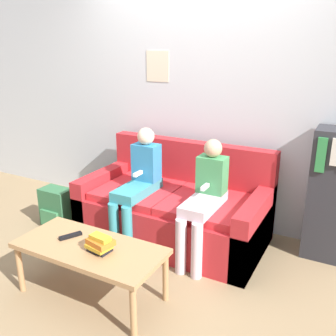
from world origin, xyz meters
TOP-DOWN VIEW (x-y plane):
  - ground_plane at (0.00, 0.00)m, footprint 10.00×10.00m
  - wall_back at (-0.00, 1.11)m, footprint 8.00×0.06m
  - couch at (0.00, 0.57)m, footprint 1.70×0.90m
  - coffee_table at (-0.13, -0.52)m, footprint 1.09×0.50m
  - person_left at (-0.27, 0.35)m, footprint 0.24×0.60m
  - person_right at (0.39, 0.35)m, footprint 0.24×0.60m
  - tv_remote at (-0.33, -0.49)m, footprint 0.12×0.17m
  - book_stack at (-0.01, -0.54)m, footprint 0.20×0.17m
  - bookshelf at (1.32, 0.90)m, footprint 0.36×0.33m
  - backpack at (-1.17, 0.21)m, footprint 0.31×0.23m

SIDE VIEW (x-z plane):
  - ground_plane at x=0.00m, z-range 0.00..0.00m
  - backpack at x=-1.17m, z-range 0.00..0.40m
  - couch at x=0.00m, z-range -0.15..0.72m
  - coffee_table at x=-0.13m, z-range 0.16..0.58m
  - tv_remote at x=-0.33m, z-range 0.41..0.44m
  - book_stack at x=-0.01m, z-range 0.41..0.53m
  - bookshelf at x=1.32m, z-range 0.00..1.14m
  - person_right at x=0.39m, z-range 0.06..1.09m
  - person_left at x=-0.27m, z-range 0.06..1.12m
  - wall_back at x=0.00m, z-range 0.00..2.60m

